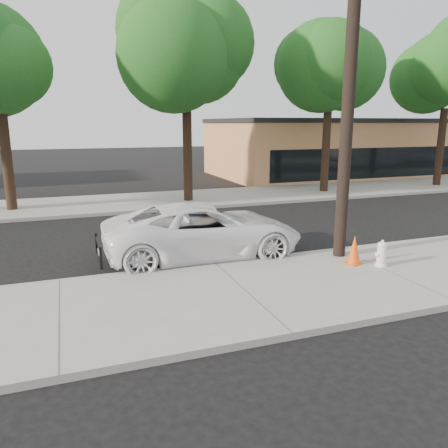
{
  "coord_description": "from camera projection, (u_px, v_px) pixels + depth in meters",
  "views": [
    {
      "loc": [
        -3.67,
        -12.93,
        3.88
      ],
      "look_at": [
        0.59,
        -1.24,
        1.0
      ],
      "focal_mm": 35.0,
      "sensor_mm": 36.0,
      "label": 1
    }
  ],
  "objects": [
    {
      "name": "fire_hydrant",
      "position": [
        382.0,
        254.0,
        11.61
      ],
      "size": [
        0.35,
        0.32,
        0.67
      ],
      "rotation": [
        0.0,
        0.0,
        0.02
      ],
      "color": "white",
      "rests_on": "near_sidewalk"
    },
    {
      "name": "building_main",
      "position": [
        336.0,
        148.0,
        33.47
      ],
      "size": [
        18.0,
        10.0,
        4.0
      ],
      "primitive_type": "cube",
      "color": "tan",
      "rests_on": "ground"
    },
    {
      "name": "near_sidewalk",
      "position": [
        246.0,
        294.0,
        9.98
      ],
      "size": [
        90.0,
        4.4,
        0.15
      ],
      "primitive_type": "cube",
      "color": "gray",
      "rests_on": "ground"
    },
    {
      "name": "tree_c",
      "position": [
        191.0,
        56.0,
        20.1
      ],
      "size": [
        4.96,
        4.8,
        9.55
      ],
      "color": "black",
      "rests_on": "far_sidewalk"
    },
    {
      "name": "far_sidewalk",
      "position": [
        146.0,
        202.0,
        21.69
      ],
      "size": [
        90.0,
        5.0,
        0.15
      ],
      "primitive_type": "cube",
      "color": "gray",
      "rests_on": "ground"
    },
    {
      "name": "tree_d",
      "position": [
        334.0,
        75.0,
        23.18
      ],
      "size": [
        4.5,
        4.35,
        8.75
      ],
      "color": "black",
      "rests_on": "far_sidewalk"
    },
    {
      "name": "traffic_cone",
      "position": [
        354.0,
        250.0,
        11.8
      ],
      "size": [
        0.48,
        0.48,
        0.78
      ],
      "rotation": [
        0.0,
        0.0,
        0.22
      ],
      "color": "#FF510D",
      "rests_on": "near_sidewalk"
    },
    {
      "name": "utility_pole",
      "position": [
        349.0,
        92.0,
        11.6
      ],
      "size": [
        1.4,
        0.34,
        9.0
      ],
      "color": "black",
      "rests_on": "near_sidewalk"
    },
    {
      "name": "curb_near",
      "position": [
        215.0,
        265.0,
        11.99
      ],
      "size": [
        90.0,
        0.12,
        0.16
      ],
      "primitive_type": "cube",
      "color": "#9E9B93",
      "rests_on": "ground"
    },
    {
      "name": "ground",
      "position": [
        193.0,
        248.0,
        13.93
      ],
      "size": [
        120.0,
        120.0,
        0.0
      ],
      "primitive_type": "plane",
      "color": "black",
      "rests_on": "ground"
    },
    {
      "name": "tree_b",
      "position": [
        1.0,
        67.0,
        17.98
      ],
      "size": [
        4.34,
        4.2,
        8.45
      ],
      "color": "black",
      "rests_on": "far_sidewalk"
    },
    {
      "name": "police_cruiser",
      "position": [
        204.0,
        230.0,
        12.82
      ],
      "size": [
        5.87,
        2.81,
        1.61
      ],
      "primitive_type": "imported",
      "rotation": [
        0.0,
        0.0,
        1.55
      ],
      "color": "white",
      "rests_on": "ground"
    }
  ]
}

